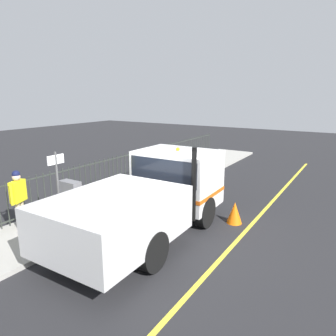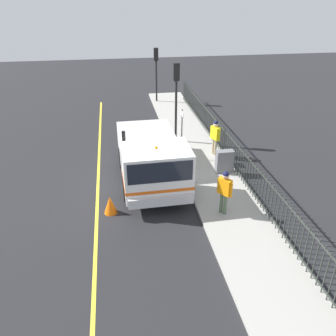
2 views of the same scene
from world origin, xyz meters
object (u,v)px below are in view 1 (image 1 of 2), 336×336
worker_standing (147,167)px  traffic_cone (235,213)px  work_truck (154,193)px  street_sign (58,187)px  utility_cabinet (71,196)px  pedestrian_distant (18,193)px

worker_standing → traffic_cone: 4.19m
work_truck → street_sign: bearing=-131.0°
worker_standing → work_truck: bearing=3.0°
worker_standing → utility_cabinet: bearing=-54.5°
traffic_cone → street_sign: 5.35m
work_truck → worker_standing: work_truck is taller
work_truck → utility_cabinet: bearing=-175.8°
utility_cabinet → pedestrian_distant: bearing=88.0°
work_truck → utility_cabinet: size_ratio=5.86×
pedestrian_distant → street_sign: bearing=71.4°
worker_standing → pedestrian_distant: 4.97m
pedestrian_distant → utility_cabinet: (-0.06, -1.81, -0.57)m
utility_cabinet → traffic_cone: size_ratio=1.48×
utility_cabinet → traffic_cone: bearing=-156.3°
work_truck → utility_cabinet: (3.26, 0.30, -0.60)m
traffic_cone → street_sign: bearing=48.6°
utility_cabinet → street_sign: (-1.60, 1.68, 1.01)m
utility_cabinet → street_sign: bearing=133.6°
work_truck → utility_cabinet: 3.33m
work_truck → worker_standing: (2.25, -2.75, -0.06)m
pedestrian_distant → street_sign: street_sign is taller
utility_cabinet → traffic_cone: 5.50m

